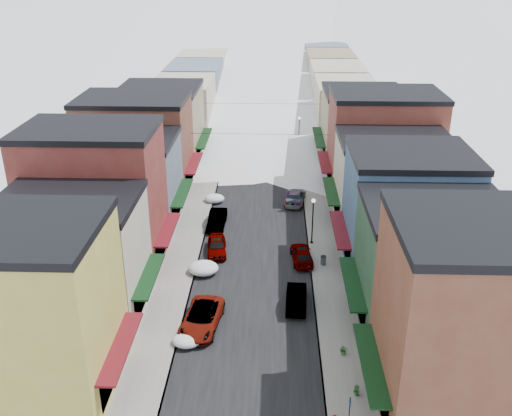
# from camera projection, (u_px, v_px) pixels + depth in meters

# --- Properties ---
(road) EXTENTS (10.00, 160.00, 0.01)m
(road) POSITION_uv_depth(u_px,v_px,m) (263.00, 136.00, 87.38)
(road) COLOR black
(road) RESTS_ON ground
(sidewalk_left) EXTENTS (3.20, 160.00, 0.15)m
(sidewalk_left) POSITION_uv_depth(u_px,v_px,m) (220.00, 135.00, 87.56)
(sidewalk_left) COLOR gray
(sidewalk_left) RESTS_ON ground
(sidewalk_right) EXTENTS (3.20, 160.00, 0.15)m
(sidewalk_right) POSITION_uv_depth(u_px,v_px,m) (306.00, 136.00, 87.15)
(sidewalk_right) COLOR gray
(sidewalk_right) RESTS_ON ground
(curb_left) EXTENTS (0.10, 160.00, 0.15)m
(curb_left) POSITION_uv_depth(u_px,v_px,m) (231.00, 135.00, 87.51)
(curb_left) COLOR slate
(curb_left) RESTS_ON ground
(curb_right) EXTENTS (0.10, 160.00, 0.15)m
(curb_right) POSITION_uv_depth(u_px,v_px,m) (296.00, 136.00, 87.20)
(curb_right) COLOR slate
(curb_right) RESTS_ON ground
(bldg_l_yellow) EXTENTS (11.30, 8.70, 11.50)m
(bldg_l_yellow) POSITION_uv_depth(u_px,v_px,m) (25.00, 310.00, 34.29)
(bldg_l_yellow) COLOR gold
(bldg_l_yellow) RESTS_ON ground
(bldg_l_cream) EXTENTS (11.30, 8.20, 9.50)m
(bldg_l_cream) POSITION_uv_depth(u_px,v_px,m) (73.00, 257.00, 42.46)
(bldg_l_cream) COLOR beige
(bldg_l_cream) RESTS_ON ground
(bldg_l_brick_near) EXTENTS (12.30, 8.20, 12.50)m
(bldg_l_brick_near) POSITION_uv_depth(u_px,v_px,m) (95.00, 197.00, 49.18)
(bldg_l_brick_near) COLOR maroon
(bldg_l_brick_near) RESTS_ON ground
(bldg_l_grayblue) EXTENTS (11.30, 9.20, 9.00)m
(bldg_l_grayblue) POSITION_uv_depth(u_px,v_px,m) (127.00, 180.00, 57.64)
(bldg_l_grayblue) COLOR slate
(bldg_l_grayblue) RESTS_ON ground
(bldg_l_brick_far) EXTENTS (13.30, 9.20, 11.00)m
(bldg_l_brick_far) POSITION_uv_depth(u_px,v_px,m) (136.00, 144.00, 65.49)
(bldg_l_brick_far) COLOR brown
(bldg_l_brick_far) RESTS_ON ground
(bldg_l_tan) EXTENTS (11.30, 11.20, 10.00)m
(bldg_l_tan) POSITION_uv_depth(u_px,v_px,m) (161.00, 124.00, 74.79)
(bldg_l_tan) COLOR #938260
(bldg_l_tan) RESTS_ON ground
(bldg_r_brick_near) EXTENTS (12.30, 9.20, 12.50)m
(bldg_r_brick_near) POSITION_uv_depth(u_px,v_px,m) (483.00, 322.00, 32.35)
(bldg_r_brick_near) COLOR brown
(bldg_r_brick_near) RESTS_ON ground
(bldg_r_green) EXTENTS (11.30, 9.20, 9.50)m
(bldg_r_green) POSITION_uv_depth(u_px,v_px,m) (431.00, 266.00, 41.20)
(bldg_r_green) COLOR #22472D
(bldg_r_green) RESTS_ON ground
(bldg_r_blue) EXTENTS (11.30, 9.20, 10.50)m
(bldg_r_blue) POSITION_uv_depth(u_px,v_px,m) (406.00, 209.00, 49.22)
(bldg_r_blue) COLOR #36567B
(bldg_r_blue) RESTS_ON ground
(bldg_r_cream) EXTENTS (12.30, 9.20, 9.00)m
(bldg_r_cream) POSITION_uv_depth(u_px,v_px,m) (392.00, 180.00, 57.73)
(bldg_r_cream) COLOR beige
(bldg_r_cream) RESTS_ON ground
(bldg_r_brick_far) EXTENTS (13.30, 9.20, 11.50)m
(bldg_r_brick_far) POSITION_uv_depth(u_px,v_px,m) (383.00, 141.00, 65.43)
(bldg_r_brick_far) COLOR maroon
(bldg_r_brick_far) RESTS_ON ground
(bldg_r_tan) EXTENTS (11.30, 11.20, 9.50)m
(bldg_r_tan) POSITION_uv_depth(u_px,v_px,m) (362.00, 126.00, 75.00)
(bldg_r_tan) COLOR #958361
(bldg_r_tan) RESTS_ON ground
(distant_blocks) EXTENTS (34.00, 55.00, 8.00)m
(distant_blocks) POSITION_uv_depth(u_px,v_px,m) (266.00, 80.00, 106.77)
(distant_blocks) COLOR gray
(distant_blocks) RESTS_ON ground
(overhead_cables) EXTENTS (16.40, 15.04, 0.04)m
(overhead_cables) POSITION_uv_depth(u_px,v_px,m) (261.00, 117.00, 73.45)
(overhead_cables) COLOR black
(overhead_cables) RESTS_ON ground
(car_white_suv) EXTENTS (3.25, 5.84, 1.55)m
(car_white_suv) POSITION_uv_depth(u_px,v_px,m) (202.00, 318.00, 42.08)
(car_white_suv) COLOR white
(car_white_suv) RESTS_ON ground
(car_silver_sedan) EXTENTS (2.16, 4.44, 1.46)m
(car_silver_sedan) POSITION_uv_depth(u_px,v_px,m) (217.00, 246.00, 52.68)
(car_silver_sedan) COLOR #A6A8AE
(car_silver_sedan) RESTS_ON ground
(car_dark_hatch) EXTENTS (1.74, 4.69, 1.53)m
(car_dark_hatch) POSITION_uv_depth(u_px,v_px,m) (217.00, 219.00, 57.87)
(car_dark_hatch) COLOR black
(car_dark_hatch) RESTS_ON ground
(car_silver_wagon) EXTENTS (2.47, 5.12, 1.44)m
(car_silver_wagon) POSITION_uv_depth(u_px,v_px,m) (236.00, 153.00, 77.59)
(car_silver_wagon) COLOR gray
(car_silver_wagon) RESTS_ON ground
(car_green_sedan) EXTENTS (1.78, 4.58, 1.49)m
(car_green_sedan) POSITION_uv_depth(u_px,v_px,m) (296.00, 297.00, 44.72)
(car_green_sedan) COLOR black
(car_green_sedan) RESTS_ON ground
(car_gray_suv) EXTENTS (2.18, 4.52, 1.49)m
(car_gray_suv) POSITION_uv_depth(u_px,v_px,m) (302.00, 254.00, 51.19)
(car_gray_suv) COLOR #92939A
(car_gray_suv) RESTS_ON ground
(car_black_sedan) EXTENTS (2.73, 5.28, 1.46)m
(car_black_sedan) POSITION_uv_depth(u_px,v_px,m) (295.00, 197.00, 63.45)
(car_black_sedan) COLOR black
(car_black_sedan) RESTS_ON ground
(car_lane_silver) EXTENTS (2.37, 5.04, 1.67)m
(car_lane_silver) POSITION_uv_depth(u_px,v_px,m) (256.00, 139.00, 82.85)
(car_lane_silver) COLOR #A6AAAF
(car_lane_silver) RESTS_ON ground
(car_lane_white) EXTENTS (2.86, 5.37, 1.44)m
(car_lane_white) POSITION_uv_depth(u_px,v_px,m) (268.00, 119.00, 93.38)
(car_lane_white) COLOR silver
(car_lane_white) RESTS_ON ground
(parking_sign) EXTENTS (0.09, 0.29, 2.17)m
(parking_sign) POSITION_uv_depth(u_px,v_px,m) (350.00, 410.00, 32.72)
(parking_sign) COLOR black
(parking_sign) RESTS_ON sidewalk_right
(trash_can) EXTENTS (0.50, 0.50, 0.84)m
(trash_can) POSITION_uv_depth(u_px,v_px,m) (323.00, 260.00, 50.50)
(trash_can) COLOR #515355
(trash_can) RESTS_ON sidewalk_right
(streetlamp_near) EXTENTS (0.38, 0.38, 4.56)m
(streetlamp_near) POSITION_uv_depth(u_px,v_px,m) (313.00, 215.00, 53.36)
(streetlamp_near) COLOR black
(streetlamp_near) RESTS_ON sidewalk_right
(streetlamp_far) EXTENTS (0.36, 0.36, 4.35)m
(streetlamp_far) POSITION_uv_depth(u_px,v_px,m) (299.00, 128.00, 80.93)
(streetlamp_far) COLOR black
(streetlamp_far) RESTS_ON sidewalk_right
(planter_near) EXTENTS (0.65, 0.58, 0.68)m
(planter_near) POSITION_uv_depth(u_px,v_px,m) (344.00, 350.00, 39.14)
(planter_near) COLOR #337336
(planter_near) RESTS_ON sidewalk_right
(planter_far) EXTENTS (0.44, 0.44, 0.68)m
(planter_far) POSITION_uv_depth(u_px,v_px,m) (356.00, 390.00, 35.52)
(planter_far) COLOR #2B5B29
(planter_far) RESTS_ON sidewalk_right
(snow_pile_near) EXTENTS (2.06, 2.47, 0.87)m
(snow_pile_near) POSITION_uv_depth(u_px,v_px,m) (187.00, 339.00, 40.36)
(snow_pile_near) COLOR white
(snow_pile_near) RESTS_ON ground
(snow_pile_mid) EXTENTS (2.63, 2.82, 1.11)m
(snow_pile_mid) POSITION_uv_depth(u_px,v_px,m) (204.00, 268.00, 49.38)
(snow_pile_mid) COLOR white
(snow_pile_mid) RESTS_ON ground
(snow_pile_far) EXTENTS (2.20, 2.55, 0.93)m
(snow_pile_far) POSITION_uv_depth(u_px,v_px,m) (215.00, 198.00, 63.73)
(snow_pile_far) COLOR white
(snow_pile_far) RESTS_ON ground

